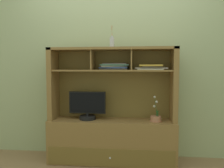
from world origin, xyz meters
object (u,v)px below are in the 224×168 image
object	(u,v)px
tv_monitor	(87,107)
magazine_stack_centre	(114,66)
media_console	(112,128)
diffuser_bottle	(112,42)
magazine_stack_left	(151,67)
potted_orchid	(156,118)

from	to	relation	value
tv_monitor	magazine_stack_centre	world-z (taller)	magazine_stack_centre
media_console	tv_monitor	distance (m)	0.41
media_console	diffuser_bottle	xyz separation A→B (m)	(-0.00, -0.02, 1.07)
magazine_stack_left	tv_monitor	bearing A→B (deg)	179.91
tv_monitor	media_console	bearing A→B (deg)	7.69
tv_monitor	diffuser_bottle	xyz separation A→B (m)	(0.31, 0.02, 0.81)
potted_orchid	diffuser_bottle	size ratio (longest dim) A/B	1.16
tv_monitor	magazine_stack_left	bearing A→B (deg)	-0.09
media_console	tv_monitor	world-z (taller)	media_console
media_console	magazine_stack_centre	xyz separation A→B (m)	(0.02, 0.03, 0.78)
media_console	potted_orchid	xyz separation A→B (m)	(0.54, -0.05, 0.15)
tv_monitor	diffuser_bottle	bearing A→B (deg)	4.39
media_console	magazine_stack_left	xyz separation A→B (m)	(0.48, -0.04, 0.77)
media_console	diffuser_bottle	size ratio (longest dim) A/B	5.84
media_console	tv_monitor	bearing A→B (deg)	-172.31
potted_orchid	magazine_stack_centre	world-z (taller)	magazine_stack_centre
potted_orchid	diffuser_bottle	distance (m)	1.07
magazine_stack_centre	diffuser_bottle	world-z (taller)	diffuser_bottle
potted_orchid	magazine_stack_centre	size ratio (longest dim) A/B	0.85
magazine_stack_centre	diffuser_bottle	bearing A→B (deg)	-115.02
potted_orchid	diffuser_bottle	bearing A→B (deg)	176.80
potted_orchid	magazine_stack_centre	distance (m)	0.81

